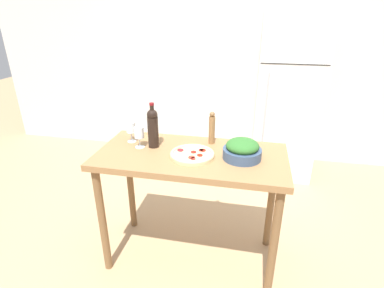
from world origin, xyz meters
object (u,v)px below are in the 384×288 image
object	(u,v)px
wine_glass_far	(131,128)
salad_bowl	(242,150)
refrigerator	(287,96)
wine_glass_near	(139,134)
homemade_pizza	(192,154)
pepper_mill	(212,128)
wine_bottle	(153,127)

from	to	relation	value
wine_glass_far	salad_bowl	world-z (taller)	wine_glass_far
refrigerator	wine_glass_near	world-z (taller)	refrigerator
homemade_pizza	refrigerator	bearing A→B (deg)	66.29
refrigerator	pepper_mill	xyz separation A→B (m)	(-0.66, -1.46, 0.10)
wine_glass_near	homemade_pizza	distance (m)	0.42
salad_bowl	wine_glass_near	bearing A→B (deg)	177.51
salad_bowl	wine_bottle	bearing A→B (deg)	174.12
refrigerator	homemade_pizza	bearing A→B (deg)	-113.71
pepper_mill	salad_bowl	world-z (taller)	pepper_mill
refrigerator	wine_glass_near	bearing A→B (deg)	-125.17
salad_bowl	homemade_pizza	distance (m)	0.34
pepper_mill	salad_bowl	bearing A→B (deg)	-41.80
refrigerator	wine_glass_far	bearing A→B (deg)	-128.92
wine_glass_far	salad_bowl	size ratio (longest dim) A/B	0.60
refrigerator	wine_bottle	world-z (taller)	refrigerator
refrigerator	salad_bowl	xyz separation A→B (m)	(-0.42, -1.68, 0.04)
salad_bowl	homemade_pizza	bearing A→B (deg)	-173.78
refrigerator	homemade_pizza	size ratio (longest dim) A/B	6.18
pepper_mill	homemade_pizza	bearing A→B (deg)	-110.95
homemade_pizza	wine_glass_near	bearing A→B (deg)	170.42
refrigerator	pepper_mill	size ratio (longest dim) A/B	7.62
homemade_pizza	wine_glass_far	bearing A→B (deg)	162.82
wine_glass_near	salad_bowl	distance (m)	0.74
wine_glass_near	homemade_pizza	world-z (taller)	wine_glass_near
wine_bottle	salad_bowl	bearing A→B (deg)	-5.88
wine_glass_far	homemade_pizza	bearing A→B (deg)	-17.18
salad_bowl	homemade_pizza	xyz separation A→B (m)	(-0.33, -0.04, -0.05)
refrigerator	pepper_mill	bearing A→B (deg)	-114.17
wine_bottle	wine_glass_near	distance (m)	0.11
wine_bottle	homemade_pizza	size ratio (longest dim) A/B	1.09
wine_glass_near	wine_glass_far	bearing A→B (deg)	138.40
wine_bottle	wine_glass_near	bearing A→B (deg)	-160.29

